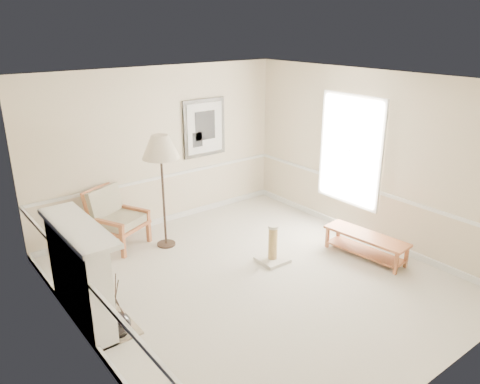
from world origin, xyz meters
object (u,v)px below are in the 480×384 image
armchair (113,215)px  scratching_post (273,250)px  floor_vase (119,325)px  bench (366,242)px  floor_lamp (161,150)px

armchair → scratching_post: armchair is taller
floor_vase → bench: floor_vase is taller
bench → floor_vase: bearing=172.6°
floor_lamp → bench: floor_lamp is taller
floor_vase → floor_lamp: size_ratio=0.45×
armchair → bench: (3.00, -2.92, -0.28)m
armchair → floor_vase: bearing=-138.3°
scratching_post → armchair: bearing=129.1°
floor_lamp → armchair: bearing=139.5°
floor_vase → bench: size_ratio=0.61×
floor_vase → scratching_post: (2.73, 0.28, 0.04)m
floor_vase → floor_lamp: floor_lamp is taller
armchair → floor_lamp: floor_lamp is taller
floor_lamp → bench: (2.34, -2.36, -1.42)m
bench → scratching_post: 1.52m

